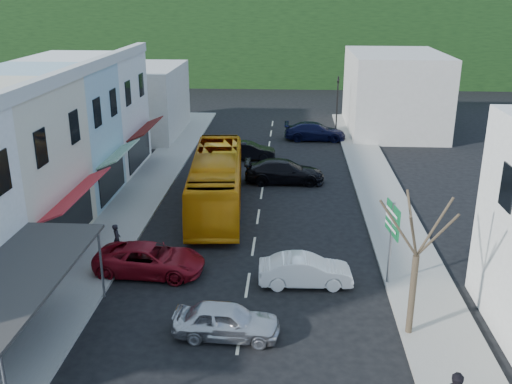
% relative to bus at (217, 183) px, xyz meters
% --- Properties ---
extents(ground, '(120.00, 120.00, 0.00)m').
position_rel_bus_xyz_m(ground, '(2.51, -9.24, -1.55)').
color(ground, black).
rests_on(ground, ground).
extents(sidewalk_left, '(3.00, 52.00, 0.15)m').
position_rel_bus_xyz_m(sidewalk_left, '(-4.99, 0.76, -1.48)').
color(sidewalk_left, gray).
rests_on(sidewalk_left, ground).
extents(sidewalk_right, '(3.00, 52.00, 0.15)m').
position_rel_bus_xyz_m(sidewalk_right, '(10.01, 0.76, -1.48)').
color(sidewalk_right, gray).
rests_on(sidewalk_right, ground).
extents(shopfront_row, '(8.25, 30.00, 8.00)m').
position_rel_bus_xyz_m(shopfront_row, '(-9.98, -4.24, 2.45)').
color(shopfront_row, silver).
rests_on(shopfront_row, ground).
extents(distant_block_left, '(8.00, 10.00, 6.00)m').
position_rel_bus_xyz_m(distant_block_left, '(-9.49, 17.76, 1.45)').
color(distant_block_left, '#B7B2A8').
rests_on(distant_block_left, ground).
extents(distant_block_right, '(8.00, 12.00, 7.00)m').
position_rel_bus_xyz_m(distant_block_right, '(13.51, 20.76, 1.95)').
color(distant_block_right, '#B7B2A8').
rests_on(distant_block_right, ground).
extents(hillside, '(80.00, 26.00, 14.00)m').
position_rel_bus_xyz_m(hillside, '(1.06, 55.85, 5.18)').
color(hillside, black).
rests_on(hillside, ground).
extents(bus, '(3.40, 11.76, 3.10)m').
position_rel_bus_xyz_m(bus, '(0.00, 0.00, 0.00)').
color(bus, orange).
rests_on(bus, ground).
extents(car_silver, '(4.48, 2.01, 1.40)m').
position_rel_bus_xyz_m(car_silver, '(2.03, -13.20, -0.85)').
color(car_silver, silver).
rests_on(car_silver, ground).
extents(car_white, '(4.49, 2.02, 1.40)m').
position_rel_bus_xyz_m(car_white, '(5.02, -9.03, -0.85)').
color(car_white, white).
rests_on(car_white, ground).
extents(car_red, '(4.73, 2.23, 1.40)m').
position_rel_bus_xyz_m(car_red, '(-1.99, -8.40, -0.85)').
color(car_red, maroon).
rests_on(car_red, ground).
extents(car_black_near, '(4.52, 1.90, 1.40)m').
position_rel_bus_xyz_m(car_black_near, '(3.92, 4.99, -0.85)').
color(car_black_near, black).
rests_on(car_black_near, ground).
extents(car_black_far, '(4.46, 1.94, 1.40)m').
position_rel_bus_xyz_m(car_black_far, '(1.08, 10.27, -0.85)').
color(car_black_far, black).
rests_on(car_black_far, ground).
extents(car_navy_far, '(4.51, 1.87, 1.40)m').
position_rel_bus_xyz_m(car_navy_far, '(6.35, 16.61, -0.85)').
color(car_navy_far, black).
rests_on(car_navy_far, ground).
extents(pedestrian_left, '(0.57, 0.70, 1.70)m').
position_rel_bus_xyz_m(pedestrian_left, '(-3.99, -6.74, -0.55)').
color(pedestrian_left, black).
rests_on(pedestrian_left, sidewalk_left).
extents(direction_sign, '(0.69, 1.79, 3.86)m').
position_rel_bus_xyz_m(direction_sign, '(8.62, -8.84, 0.38)').
color(direction_sign, '#106030').
rests_on(direction_sign, ground).
extents(street_tree, '(2.94, 2.94, 6.58)m').
position_rel_bus_xyz_m(street_tree, '(8.81, -12.70, 1.74)').
color(street_tree, '#392E21').
rests_on(street_tree, ground).
extents(traffic_signal, '(0.76, 1.15, 5.15)m').
position_rel_bus_xyz_m(traffic_signal, '(8.31, 18.77, 1.02)').
color(traffic_signal, black).
rests_on(traffic_signal, ground).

